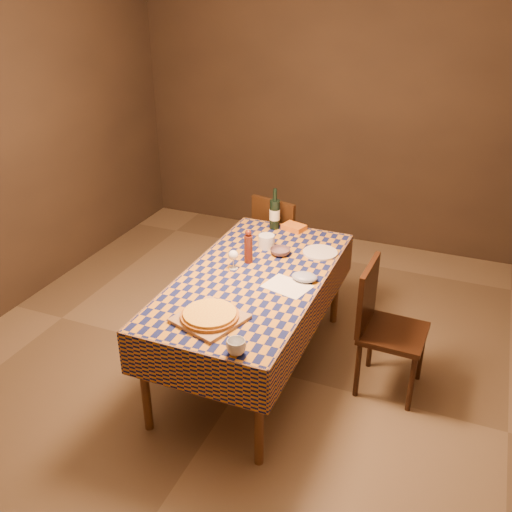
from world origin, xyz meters
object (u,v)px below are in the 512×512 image
bowl (280,252)px  white_plate (320,252)px  cutting_board (210,319)px  chair_far (280,240)px  wine_bottle (275,214)px  chair_right (382,322)px  dining_table (253,286)px  pizza (210,315)px

bowl → white_plate: (0.27, 0.13, -0.02)m
cutting_board → chair_far: bearing=96.1°
wine_bottle → chair_right: (1.02, -0.65, -0.37)m
chair_far → cutting_board: bearing=-83.9°
white_plate → chair_far: bearing=131.1°
white_plate → chair_right: size_ratio=0.27×
dining_table → wine_bottle: bearing=100.6°
chair_far → chair_right: bearing=-41.5°
wine_bottle → chair_far: (-0.06, 0.31, -0.37)m
pizza → bowl: 0.98m
pizza → bowl: pizza is taller
dining_table → bowl: 0.39m
cutting_board → wine_bottle: 1.43m
pizza → white_plate: 1.17m
wine_bottle → dining_table: bearing=-79.4°
dining_table → wine_bottle: size_ratio=5.50×
pizza → wine_bottle: 1.42m
bowl → white_plate: size_ratio=0.58×
pizza → cutting_board: bearing=0.0°
cutting_board → white_plate: (0.35, 1.11, -0.00)m
dining_table → pizza: pizza is taller
dining_table → chair_far: (-0.21, 1.12, -0.17)m
wine_bottle → white_plate: (0.47, -0.30, -0.12)m
cutting_board → chair_far: size_ratio=0.38×
white_plate → bowl: bearing=-153.7°
white_plate → pizza: bearing=-107.5°
dining_table → chair_far: bearing=100.7°
cutting_board → pizza: size_ratio=0.84×
dining_table → white_plate: size_ratio=7.21×
cutting_board → pizza: pizza is taller
chair_far → chair_right: (1.08, -0.96, 0.00)m
cutting_board → wine_bottle: (-0.12, 1.42, 0.11)m
white_plate → wine_bottle: bearing=147.3°
wine_bottle → chair_far: size_ratio=0.36×
bowl → white_plate: bowl is taller
cutting_board → dining_table: bearing=87.4°
pizza → chair_right: size_ratio=0.45×
pizza → wine_bottle: wine_bottle is taller
wine_bottle → white_plate: wine_bottle is taller
white_plate → chair_right: chair_right is taller
bowl → chair_far: chair_far is taller
bowl → chair_far: bearing=109.8°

